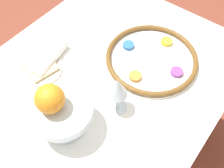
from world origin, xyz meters
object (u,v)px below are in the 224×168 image
orange_fruit (50,99)px  bread_plate (41,68)px  seder_plate (152,59)px  wine_glass (117,88)px  napkin_roll (51,58)px  fruit_stand (62,113)px

orange_fruit → bread_plate: orange_fruit is taller
seder_plate → wine_glass: bearing=4.0°
bread_plate → napkin_roll: napkin_roll is taller
seder_plate → napkin_roll: napkin_roll is taller
napkin_roll → fruit_stand: bearing=54.2°
seder_plate → napkin_roll: 0.39m
fruit_stand → seder_plate: bearing=169.8°
fruit_stand → orange_fruit: (0.01, -0.02, 0.07)m
wine_glass → fruit_stand: size_ratio=0.81×
wine_glass → fruit_stand: wine_glass is taller
wine_glass → orange_fruit: orange_fruit is taller
orange_fruit → fruit_stand: bearing=113.6°
seder_plate → orange_fruit: (0.41, -0.10, 0.14)m
bread_plate → napkin_roll: (-0.05, 0.01, 0.01)m
bread_plate → fruit_stand: bearing=64.5°
seder_plate → bread_plate: size_ratio=2.15×
seder_plate → bread_plate: seder_plate is taller
wine_glass → bread_plate: bearing=-81.9°
seder_plate → orange_fruit: orange_fruit is taller
fruit_stand → bread_plate: bearing=-115.5°
orange_fruit → bread_plate: bearing=-119.9°
fruit_stand → orange_fruit: 0.08m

